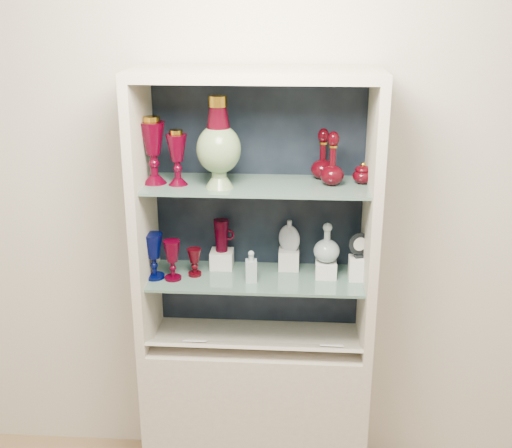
# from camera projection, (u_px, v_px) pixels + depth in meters

# --- Properties ---
(wall_back) EXTENTS (3.50, 0.02, 2.80)m
(wall_back) POSITION_uv_depth(u_px,v_px,m) (259.00, 187.00, 2.88)
(wall_back) COLOR silver
(wall_back) RESTS_ON ground
(cabinet_base) EXTENTS (1.00, 0.40, 0.75)m
(cabinet_base) POSITION_uv_depth(u_px,v_px,m) (256.00, 410.00, 3.01)
(cabinet_base) COLOR #C0B6A2
(cabinet_base) RESTS_ON ground
(cabinet_back_panel) EXTENTS (0.98, 0.02, 1.15)m
(cabinet_back_panel) POSITION_uv_depth(u_px,v_px,m) (259.00, 205.00, 2.87)
(cabinet_back_panel) COLOR black
(cabinet_back_panel) RESTS_ON cabinet_base
(cabinet_side_left) EXTENTS (0.04, 0.40, 1.15)m
(cabinet_side_left) POSITION_uv_depth(u_px,v_px,m) (144.00, 216.00, 2.72)
(cabinet_side_left) COLOR #C0B6A2
(cabinet_side_left) RESTS_ON cabinet_base
(cabinet_side_right) EXTENTS (0.04, 0.40, 1.15)m
(cabinet_side_right) POSITION_uv_depth(u_px,v_px,m) (371.00, 221.00, 2.66)
(cabinet_side_right) COLOR #C0B6A2
(cabinet_side_right) RESTS_ON cabinet_base
(cabinet_top_cap) EXTENTS (1.00, 0.40, 0.04)m
(cabinet_top_cap) POSITION_uv_depth(u_px,v_px,m) (256.00, 74.00, 2.50)
(cabinet_top_cap) COLOR #C0B6A2
(cabinet_top_cap) RESTS_ON cabinet_side_left
(shelf_lower) EXTENTS (0.92, 0.34, 0.01)m
(shelf_lower) POSITION_uv_depth(u_px,v_px,m) (256.00, 278.00, 2.81)
(shelf_lower) COLOR slate
(shelf_lower) RESTS_ON cabinet_side_left
(shelf_upper) EXTENTS (0.92, 0.34, 0.01)m
(shelf_upper) POSITION_uv_depth(u_px,v_px,m) (256.00, 185.00, 2.67)
(shelf_upper) COLOR slate
(shelf_upper) RESTS_ON cabinet_side_left
(label_ledge) EXTENTS (0.92, 0.17, 0.09)m
(label_ledge) POSITION_uv_depth(u_px,v_px,m) (254.00, 346.00, 2.77)
(label_ledge) COLOR #C0B6A2
(label_ledge) RESTS_ON cabinet_base
(label_card_0) EXTENTS (0.10, 0.06, 0.03)m
(label_card_0) POSITION_uv_depth(u_px,v_px,m) (195.00, 341.00, 2.78)
(label_card_0) COLOR white
(label_card_0) RESTS_ON label_ledge
(label_card_1) EXTENTS (0.10, 0.06, 0.03)m
(label_card_1) POSITION_uv_depth(u_px,v_px,m) (332.00, 345.00, 2.75)
(label_card_1) COLOR white
(label_card_1) RESTS_ON label_ledge
(pedestal_lamp_left) EXTENTS (0.12, 0.12, 0.23)m
(pedestal_lamp_left) POSITION_uv_depth(u_px,v_px,m) (177.00, 158.00, 2.62)
(pedestal_lamp_left) COLOR #470113
(pedestal_lamp_left) RESTS_ON shelf_upper
(pedestal_lamp_right) EXTENTS (0.14, 0.14, 0.28)m
(pedestal_lamp_right) POSITION_uv_depth(u_px,v_px,m) (153.00, 150.00, 2.63)
(pedestal_lamp_right) COLOR #470113
(pedestal_lamp_right) RESTS_ON shelf_upper
(enamel_urn) EXTENTS (0.22, 0.22, 0.37)m
(enamel_urn) POSITION_uv_depth(u_px,v_px,m) (219.00, 143.00, 2.56)
(enamel_urn) COLOR #0B4D25
(enamel_urn) RESTS_ON shelf_upper
(ruby_decanter_a) EXTENTS (0.12, 0.12, 0.25)m
(ruby_decanter_a) POSITION_uv_depth(u_px,v_px,m) (333.00, 155.00, 2.61)
(ruby_decanter_a) COLOR #45030C
(ruby_decanter_a) RESTS_ON shelf_upper
(ruby_decanter_b) EXTENTS (0.10, 0.10, 0.23)m
(ruby_decanter_b) POSITION_uv_depth(u_px,v_px,m) (323.00, 152.00, 2.70)
(ruby_decanter_b) COLOR #45030C
(ruby_decanter_b) RESTS_ON shelf_upper
(lidded_bowl) EXTENTS (0.10, 0.10, 0.09)m
(lidded_bowl) POSITION_uv_depth(u_px,v_px,m) (363.00, 173.00, 2.66)
(lidded_bowl) COLOR #45030C
(lidded_bowl) RESTS_ON shelf_upper
(cobalt_goblet) EXTENTS (0.09, 0.09, 0.20)m
(cobalt_goblet) POSITION_uv_depth(u_px,v_px,m) (154.00, 256.00, 2.76)
(cobalt_goblet) COLOR #01063A
(cobalt_goblet) RESTS_ON shelf_lower
(ruby_goblet_tall) EXTENTS (0.08, 0.08, 0.18)m
(ruby_goblet_tall) POSITION_uv_depth(u_px,v_px,m) (172.00, 260.00, 2.75)
(ruby_goblet_tall) COLOR #470113
(ruby_goblet_tall) RESTS_ON shelf_lower
(ruby_goblet_small) EXTENTS (0.08, 0.08, 0.12)m
(ruby_goblet_small) POSITION_uv_depth(u_px,v_px,m) (195.00, 262.00, 2.79)
(ruby_goblet_small) COLOR #45030C
(ruby_goblet_small) RESTS_ON shelf_lower
(riser_ruby_pitcher) EXTENTS (0.10, 0.10, 0.08)m
(riser_ruby_pitcher) POSITION_uv_depth(u_px,v_px,m) (222.00, 259.00, 2.89)
(riser_ruby_pitcher) COLOR silver
(riser_ruby_pitcher) RESTS_ON shelf_lower
(ruby_pitcher) EXTENTS (0.12, 0.09, 0.15)m
(ruby_pitcher) POSITION_uv_depth(u_px,v_px,m) (222.00, 235.00, 2.85)
(ruby_pitcher) COLOR #470113
(ruby_pitcher) RESTS_ON riser_ruby_pitcher
(clear_square_bottle) EXTENTS (0.05, 0.05, 0.14)m
(clear_square_bottle) POSITION_uv_depth(u_px,v_px,m) (251.00, 266.00, 2.73)
(clear_square_bottle) COLOR #92A7AB
(clear_square_bottle) RESTS_ON shelf_lower
(riser_flat_flask) EXTENTS (0.09, 0.09, 0.09)m
(riser_flat_flask) POSITION_uv_depth(u_px,v_px,m) (289.00, 259.00, 2.87)
(riser_flat_flask) COLOR silver
(riser_flat_flask) RESTS_ON shelf_lower
(flat_flask) EXTENTS (0.11, 0.08, 0.14)m
(flat_flask) POSITION_uv_depth(u_px,v_px,m) (289.00, 235.00, 2.83)
(flat_flask) COLOR #A3A9B5
(flat_flask) RESTS_ON riser_flat_flask
(riser_clear_round_decanter) EXTENTS (0.09, 0.09, 0.07)m
(riser_clear_round_decanter) POSITION_uv_depth(u_px,v_px,m) (326.00, 269.00, 2.79)
(riser_clear_round_decanter) COLOR silver
(riser_clear_round_decanter) RESTS_ON shelf_lower
(clear_round_decanter) EXTENTS (0.14, 0.14, 0.17)m
(clear_round_decanter) POSITION_uv_depth(u_px,v_px,m) (327.00, 244.00, 2.75)
(clear_round_decanter) COLOR #92A7AB
(clear_round_decanter) RESTS_ON riser_clear_round_decanter
(riser_cameo_medallion) EXTENTS (0.08, 0.08, 0.10)m
(riser_cameo_medallion) POSITION_uv_depth(u_px,v_px,m) (358.00, 268.00, 2.76)
(riser_cameo_medallion) COLOR silver
(riser_cameo_medallion) RESTS_ON shelf_lower
(cameo_medallion) EXTENTS (0.10, 0.07, 0.12)m
(cameo_medallion) POSITION_uv_depth(u_px,v_px,m) (359.00, 245.00, 2.73)
(cameo_medallion) COLOR black
(cameo_medallion) RESTS_ON riser_cameo_medallion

